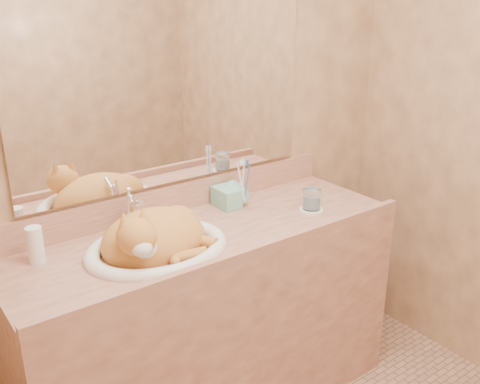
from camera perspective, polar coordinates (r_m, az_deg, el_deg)
wall_back at (r=2.21m, az=-7.50°, el=7.67°), size 2.40×0.02×2.50m
vanity_counter at (r=2.33m, az=-3.11°, el=-13.78°), size 1.60×0.55×0.85m
mirror at (r=2.18m, az=-7.51°, el=11.21°), size 1.30×0.02×0.80m
sink_basin at (r=1.96m, az=-8.93°, el=-3.97°), size 0.61×0.55×0.16m
faucet at (r=2.13m, az=-11.52°, el=-2.08°), size 0.07×0.12×0.17m
cat at (r=1.96m, az=-9.28°, el=-4.55°), size 0.41×0.34×0.22m
soap_dispenser at (r=2.27m, az=-0.52°, el=0.22°), size 0.09×0.09×0.19m
toothbrush_cup at (r=2.32m, az=0.45°, el=-0.62°), size 0.10×0.10×0.10m
toothbrushes at (r=2.29m, az=0.46°, el=1.35°), size 0.04×0.04×0.23m
saucer at (r=2.33m, az=7.60°, el=-1.88°), size 0.10×0.10×0.01m
water_glass at (r=2.31m, az=7.66°, el=-0.74°), size 0.08×0.08×0.09m
lotion_bottle at (r=1.99m, az=-20.98°, el=-5.31°), size 0.06×0.06×0.13m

